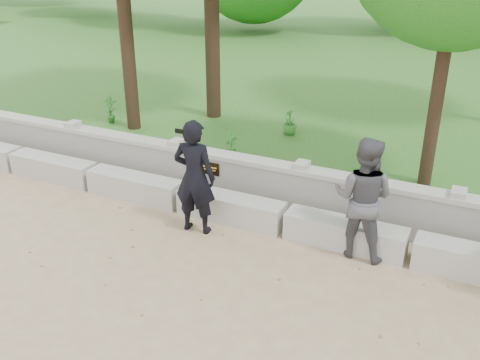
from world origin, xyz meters
name	(u,v)px	position (x,y,z in m)	size (l,w,h in m)	color
ground	(115,260)	(0.00, 0.00, 0.00)	(80.00, 80.00, 0.00)	tan
lawn	(356,69)	(0.00, 14.00, 0.12)	(40.00, 22.00, 0.25)	#215E1A
concrete_bench	(181,197)	(0.00, 1.90, 0.22)	(11.90, 0.45, 0.45)	#A8A69F
parapet_wall	(200,171)	(0.00, 2.60, 0.46)	(12.50, 0.35, 0.90)	#9E9C95
man_main	(195,177)	(0.64, 1.34, 0.96)	(0.74, 0.67, 1.92)	black
visitor_left	(363,198)	(3.24, 1.80, 0.95)	(0.96, 0.76, 1.89)	#47474D
shrub_a	(110,110)	(-3.76, 4.70, 0.58)	(0.35, 0.24, 0.67)	#357F2B
shrub_b	(230,148)	(0.11, 3.63, 0.58)	(0.36, 0.29, 0.66)	#357F2B
shrub_d	(290,122)	(0.55, 5.84, 0.56)	(0.35, 0.31, 0.62)	#357F2B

